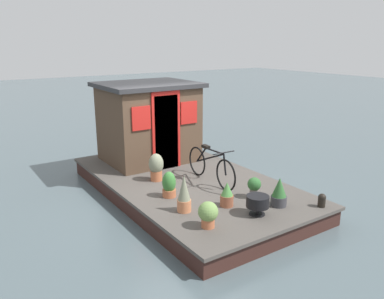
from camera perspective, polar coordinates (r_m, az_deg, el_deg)
name	(u,v)px	position (r m, az deg, el deg)	size (l,w,h in m)	color
ground_plane	(187,195)	(8.49, -0.76, -6.70)	(60.00, 60.00, 0.00)	#4C5B60
houseboat_deck	(187,187)	(8.42, -0.76, -5.51)	(5.62, 3.10, 0.38)	#4C4742
houseboat_cabin	(149,122)	(9.51, -6.40, 4.10)	(1.89, 2.25, 1.90)	#4C3828
bicycle	(211,166)	(8.03, 2.76, -2.43)	(1.72, 0.50, 0.77)	black
potted_plant_mint	(279,192)	(7.12, 12.69, -6.19)	(0.29, 0.29, 0.53)	#38383D
potted_plant_ivy	(156,167)	(8.20, -5.30, -2.51)	(0.31, 0.31, 0.59)	#B2603D
potted_plant_lavender	(227,195)	(6.98, 5.15, -6.65)	(0.24, 0.24, 0.45)	#935138
potted_plant_basil	(208,214)	(6.19, 2.38, -9.39)	(0.32, 0.32, 0.43)	#B2603D
potted_plant_sage	(184,194)	(6.71, -1.18, -6.61)	(0.25, 0.25, 0.66)	#C6754C
potted_plant_geranium	(169,185)	(7.36, -3.39, -5.24)	(0.26, 0.26, 0.50)	#B2603D
potted_plant_succulent	(254,186)	(7.40, 9.14, -5.34)	(0.26, 0.26, 0.40)	slate
charcoal_grill	(258,202)	(6.71, 9.62, -7.62)	(0.39, 0.39, 0.34)	black
mooring_bollard	(322,200)	(7.32, 18.55, -7.04)	(0.14, 0.14, 0.25)	black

